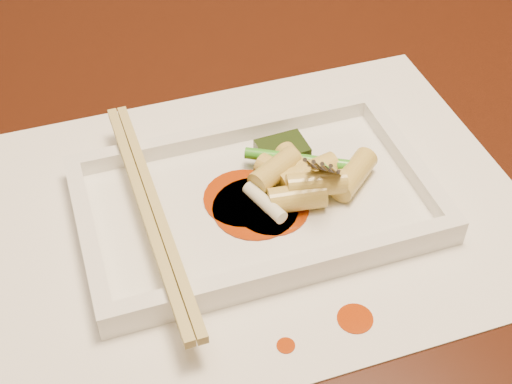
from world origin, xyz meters
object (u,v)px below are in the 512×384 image
object	(u,v)px
plate_base	(256,205)
chopstick_a	(145,210)
placemat	(256,210)
fork	(341,89)
table	(281,179)

from	to	relation	value
plate_base	chopstick_a	distance (m)	0.08
placemat	chopstick_a	world-z (taller)	chopstick_a
placemat	chopstick_a	distance (m)	0.09
placemat	fork	distance (m)	0.11
chopstick_a	fork	xyz separation A→B (m)	(0.15, 0.02, 0.06)
placemat	chopstick_a	xyz separation A→B (m)	(-0.08, 0.00, 0.03)
placemat	plate_base	xyz separation A→B (m)	(0.00, 0.00, 0.00)
table	plate_base	bearing A→B (deg)	-118.54
plate_base	fork	size ratio (longest dim) A/B	1.86
table	fork	world-z (taller)	fork
placemat	chopstick_a	bearing A→B (deg)	180.00
placemat	plate_base	size ratio (longest dim) A/B	1.54
plate_base	chopstick_a	bearing A→B (deg)	180.00
table	fork	size ratio (longest dim) A/B	10.00
plate_base	fork	bearing A→B (deg)	14.42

